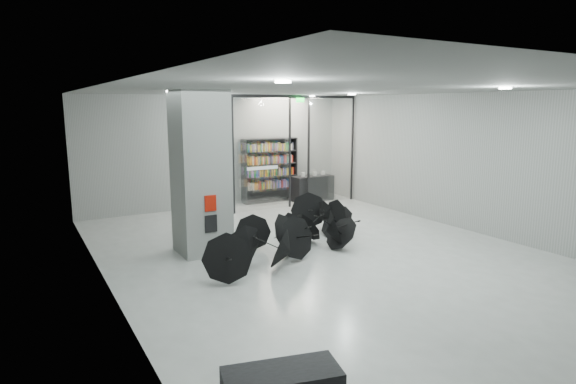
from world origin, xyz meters
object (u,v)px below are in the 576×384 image
column (201,173)px  bookshelf (270,170)px  shop_counter (312,188)px  umbrella_cluster (300,237)px

column → bookshelf: size_ratio=1.65×
column → bookshelf: column is taller
bookshelf → shop_counter: bearing=-24.1°
column → umbrella_cluster: column is taller
umbrella_cluster → shop_counter: bearing=53.9°
shop_counter → umbrella_cluster: size_ratio=0.30×
column → shop_counter: column is taller
bookshelf → umbrella_cluster: bearing=-110.2°
column → bookshelf: bearing=46.9°
bookshelf → umbrella_cluster: (-2.25, -5.83, -0.90)m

